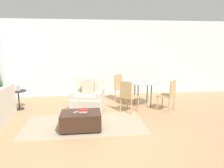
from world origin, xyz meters
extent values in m
plane|color=tan|center=(0.00, 0.00, 0.00)|extent=(20.00, 20.00, 0.00)
cube|color=white|center=(0.00, 3.57, 1.38)|extent=(12.00, 0.06, 2.75)
cube|color=tan|center=(-0.55, 0.73, 0.00)|extent=(2.86, 1.48, 0.00)
cube|color=brown|center=(-0.55, 0.20, 0.00)|extent=(2.80, 0.05, 0.00)
cube|color=brown|center=(-0.55, 0.41, 0.00)|extent=(2.80, 0.05, 0.00)
cube|color=brown|center=(-0.55, 0.62, 0.00)|extent=(2.80, 0.05, 0.00)
cube|color=brown|center=(-0.55, 0.83, 0.00)|extent=(2.80, 0.05, 0.00)
cube|color=brown|center=(-0.55, 1.04, 0.00)|extent=(2.80, 0.05, 0.00)
cube|color=brown|center=(-0.55, 1.26, 0.00)|extent=(2.80, 0.05, 0.00)
cube|color=beige|center=(-0.47, 1.61, 0.25)|extent=(1.00, 0.96, 0.37)
cube|color=beige|center=(-0.48, 1.58, 0.48)|extent=(0.74, 0.80, 0.10)
cube|color=beige|center=(-0.40, 1.95, 0.67)|extent=(0.86, 0.29, 0.48)
cube|color=beige|center=(-0.83, 1.69, 0.53)|extent=(0.27, 0.75, 0.20)
cube|color=beige|center=(-0.11, 1.54, 0.53)|extent=(0.27, 0.75, 0.20)
cylinder|color=brown|center=(-0.87, 1.37, 0.03)|extent=(0.05, 0.05, 0.06)
cylinder|color=brown|center=(-0.20, 1.23, 0.03)|extent=(0.05, 0.05, 0.06)
cylinder|color=brown|center=(-0.74, 2.00, 0.03)|extent=(0.05, 0.05, 0.06)
cylinder|color=brown|center=(-0.07, 1.86, 0.03)|extent=(0.05, 0.05, 0.06)
cube|color=tan|center=(-0.45, 1.71, 0.69)|extent=(0.37, 0.26, 0.35)
cube|color=#382319|center=(-0.63, 0.44, 0.22)|extent=(0.89, 0.58, 0.36)
cylinder|color=black|center=(-1.02, 0.20, 0.02)|extent=(0.04, 0.04, 0.04)
cylinder|color=black|center=(-0.24, 0.20, 0.02)|extent=(0.04, 0.04, 0.04)
cylinder|color=black|center=(-1.02, 0.68, 0.02)|extent=(0.04, 0.04, 0.04)
cylinder|color=black|center=(-0.24, 0.68, 0.02)|extent=(0.04, 0.04, 0.04)
cube|color=beige|center=(-0.57, 0.46, 0.42)|extent=(0.20, 0.15, 0.03)
cube|color=#B72D28|center=(-0.57, 0.47, 0.45)|extent=(0.20, 0.17, 0.03)
cube|color=#B7B7BC|center=(-0.74, 0.47, 0.41)|extent=(0.12, 0.13, 0.01)
cylinder|color=maroon|center=(-3.01, 2.16, 0.16)|extent=(0.40, 0.40, 0.31)
cylinder|color=black|center=(-3.01, 2.16, 0.30)|extent=(0.37, 0.37, 0.02)
cone|color=#286033|center=(-2.95, 2.15, 0.85)|extent=(0.05, 0.09, 1.07)
cone|color=#286033|center=(-2.94, 2.23, 0.74)|extent=(0.08, 0.09, 0.86)
cone|color=#286033|center=(-3.02, 2.27, 0.71)|extent=(0.10, 0.04, 0.80)
cone|color=#286033|center=(-2.98, 2.14, 0.71)|extent=(0.13, 0.14, 0.80)
cylinder|color=black|center=(-2.48, 2.11, 0.55)|extent=(0.47, 0.47, 0.02)
cylinder|color=black|center=(-2.48, 2.11, 0.28)|extent=(0.04, 0.04, 0.52)
cylinder|color=black|center=(-2.48, 2.11, 0.01)|extent=(0.26, 0.26, 0.02)
cube|color=silver|center=(-2.48, 2.11, 0.64)|extent=(0.14, 0.05, 0.17)
cube|color=#B2A893|center=(-2.48, 2.10, 0.64)|extent=(0.11, 0.03, 0.14)
cube|color=silver|center=(-2.48, 2.13, 0.60)|extent=(0.02, 0.03, 0.08)
cylinder|color=#99A8AD|center=(1.24, 2.06, 0.75)|extent=(1.06, 1.06, 0.01)
cylinder|color=#59595B|center=(1.04, 1.85, 0.37)|extent=(0.04, 0.04, 0.74)
cylinder|color=#59595B|center=(1.45, 1.85, 0.37)|extent=(0.04, 0.04, 0.74)
cylinder|color=#59595B|center=(1.04, 2.26, 0.37)|extent=(0.04, 0.04, 0.74)
cylinder|color=#59595B|center=(1.45, 2.26, 0.37)|extent=(0.04, 0.04, 0.74)
cube|color=tan|center=(0.70, 1.52, 0.43)|extent=(0.59, 0.59, 0.03)
cube|color=tan|center=(0.57, 1.38, 0.68)|extent=(0.29, 0.29, 0.45)
cylinder|color=tan|center=(0.96, 1.52, 0.21)|extent=(0.03, 0.03, 0.42)
cylinder|color=tan|center=(0.70, 1.77, 0.21)|extent=(0.03, 0.03, 0.42)
cylinder|color=tan|center=(0.70, 1.26, 0.21)|extent=(0.03, 0.03, 0.42)
cylinder|color=tan|center=(0.45, 1.52, 0.21)|extent=(0.03, 0.03, 0.42)
cube|color=tan|center=(1.78, 1.52, 0.43)|extent=(0.59, 0.59, 0.03)
cube|color=tan|center=(1.92, 1.38, 0.68)|extent=(0.29, 0.29, 0.45)
cylinder|color=tan|center=(1.78, 1.77, 0.21)|extent=(0.03, 0.03, 0.42)
cylinder|color=tan|center=(1.53, 1.52, 0.21)|extent=(0.03, 0.03, 0.42)
cylinder|color=tan|center=(2.04, 1.52, 0.21)|extent=(0.03, 0.03, 0.42)
cylinder|color=tan|center=(1.78, 1.26, 0.21)|extent=(0.03, 0.03, 0.42)
cube|color=tan|center=(0.70, 2.59, 0.43)|extent=(0.59, 0.59, 0.03)
cube|color=tan|center=(0.57, 2.73, 0.68)|extent=(0.29, 0.29, 0.45)
cylinder|color=tan|center=(0.70, 2.34, 0.21)|extent=(0.03, 0.03, 0.42)
cylinder|color=tan|center=(0.96, 2.59, 0.21)|extent=(0.03, 0.03, 0.42)
cylinder|color=tan|center=(0.45, 2.59, 0.21)|extent=(0.03, 0.03, 0.42)
cylinder|color=tan|center=(0.70, 2.85, 0.21)|extent=(0.03, 0.03, 0.42)
camera|label=1|loc=(-0.45, -3.84, 1.89)|focal=32.00mm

